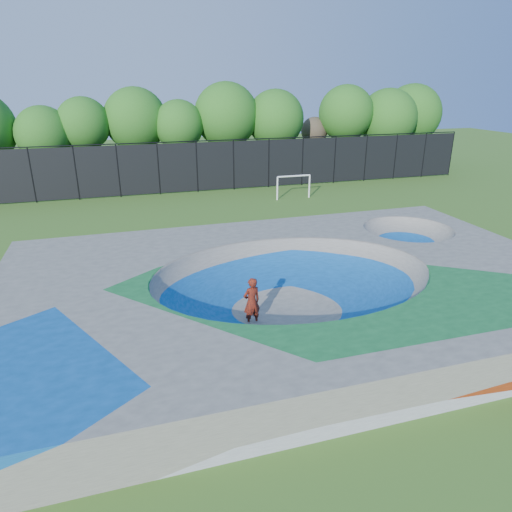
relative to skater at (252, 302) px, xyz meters
The scene contains 7 objects.
ground 2.35m from the skater, 25.77° to the left, with size 120.00×120.00×0.00m, color #39651C.
skate_deck 2.17m from the skater, 25.77° to the left, with size 22.00×14.00×1.50m, color gray.
skater is the anchor object (origin of this frame).
skateboard 0.90m from the skater, ahead, with size 0.78×0.22×0.05m, color black.
soccer_goal 19.50m from the skater, 64.26° to the left, with size 2.70×0.12×1.78m.
fence 22.06m from the skater, 84.94° to the left, with size 48.09×0.09×4.04m.
treeline 27.37m from the skater, 83.48° to the left, with size 52.93×7.64×8.39m.
Camera 1 is at (-6.07, -15.02, 8.31)m, focal length 32.00 mm.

